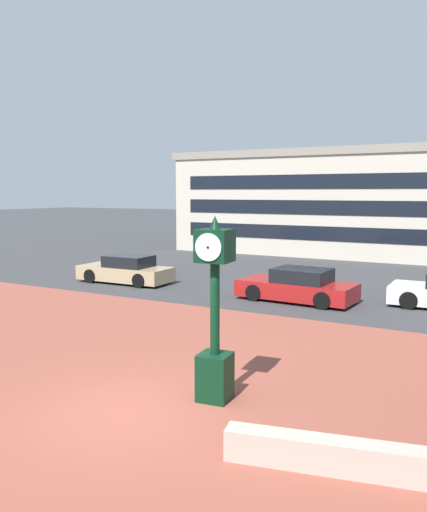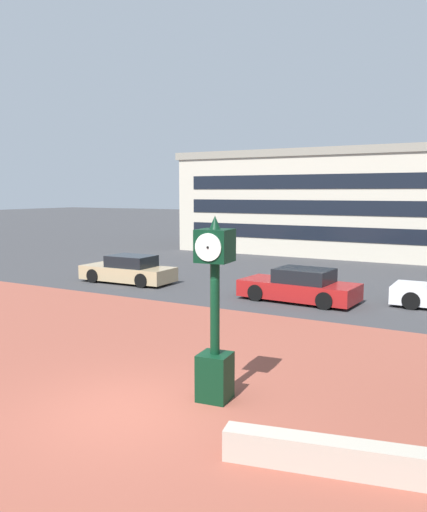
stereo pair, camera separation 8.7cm
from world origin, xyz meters
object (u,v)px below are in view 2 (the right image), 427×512
street_clock (215,318)px  car_street_near (129,270)px  civic_building (370,202)px  car_street_far (300,287)px

street_clock → car_street_near: street_clock is taller
car_street_near → civic_building: (6.75, 18.12, 2.91)m
street_clock → car_street_near: bearing=129.0°
street_clock → car_street_far: 10.28m
street_clock → civic_building: (-3.56, 28.22, 1.79)m
car_street_near → car_street_far: size_ratio=0.98×
car_street_far → civic_building: civic_building is taller
car_street_far → civic_building: size_ratio=0.18×
car_street_near → car_street_far: bearing=-91.7°
civic_building → street_clock: bearing=-82.8°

